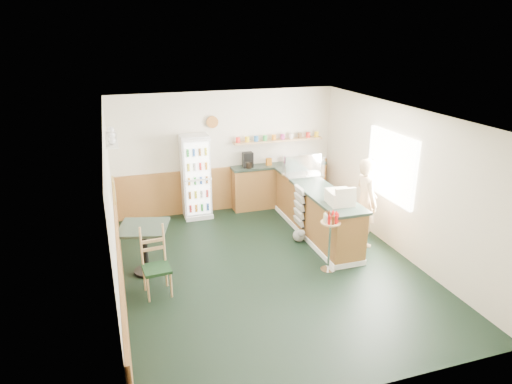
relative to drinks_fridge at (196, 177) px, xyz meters
name	(u,v)px	position (x,y,z in m)	size (l,w,h in m)	color
ground	(270,269)	(0.75, -2.74, -0.91)	(6.00, 6.00, 0.00)	black
room_envelope	(245,175)	(0.52, -2.01, 0.61)	(5.04, 6.02, 2.72)	beige
service_counter	(316,213)	(2.10, -1.67, -0.45)	(0.68, 3.01, 1.01)	#A26E34
back_counter	(278,183)	(1.93, 0.06, -0.36)	(2.24, 0.42, 1.69)	#A26E34
drinks_fridge	(196,177)	(0.00, 0.00, 0.00)	(0.60, 0.52, 1.83)	silver
display_case	(303,166)	(2.10, -0.97, 0.32)	(0.80, 0.42, 0.46)	silver
cash_register	(340,197)	(2.10, -2.61, 0.22)	(0.42, 0.44, 0.24)	beige
shopkeeper	(366,202)	(2.80, -2.35, -0.06)	(0.57, 0.41, 1.72)	tan
condiment_stand	(330,232)	(1.69, -3.09, -0.19)	(0.34, 0.34, 1.06)	silver
newspaper_rack	(299,206)	(1.74, -1.65, -0.28)	(0.09, 0.40, 0.82)	black
cafe_table	(144,240)	(-1.30, -2.20, -0.31)	(0.96, 0.96, 0.86)	black
cafe_chair	(155,259)	(-1.20, -2.86, -0.34)	(0.44, 0.44, 1.10)	black
dog_doorstop	(299,235)	(1.65, -1.90, -0.78)	(0.24, 0.31, 0.29)	gray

